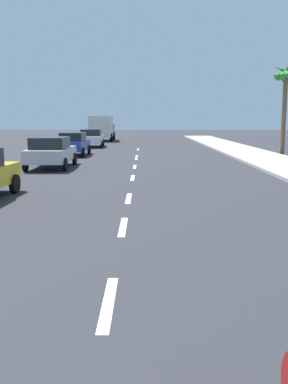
{
  "coord_description": "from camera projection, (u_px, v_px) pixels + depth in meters",
  "views": [
    {
      "loc": [
        0.49,
        1.03,
        2.47
      ],
      "look_at": [
        0.5,
        9.06,
        1.1
      ],
      "focal_mm": 40.08,
      "sensor_mm": 36.0,
      "label": 1
    }
  ],
  "objects": [
    {
      "name": "lane_stripe_7",
      "position": [
        135.0,
        158.0,
        27.18
      ],
      "size": [
        0.16,
        1.8,
        0.01
      ],
      "primitive_type": "cube",
      "color": "white",
      "rests_on": "ground"
    },
    {
      "name": "lane_stripe_2",
      "position": [
        108.0,
        302.0,
        5.83
      ],
      "size": [
        0.16,
        1.8,
        0.01
      ],
      "primitive_type": "cube",
      "color": "white",
      "rests_on": "ground"
    },
    {
      "name": "lane_stripe_4",
      "position": [
        128.0,
        198.0,
        13.48
      ],
      "size": [
        0.16,
        1.8,
        0.01
      ],
      "primitive_type": "cube",
      "color": "white",
      "rests_on": "ground"
    },
    {
      "name": "delivery_truck",
      "position": [
        101.0,
        128.0,
        48.56
      ],
      "size": [
        2.69,
        6.25,
        2.8
      ],
      "rotation": [
        0.0,
        0.0,
        -0.0
      ],
      "color": "#23478C",
      "rests_on": "ground"
    },
    {
      "name": "lane_stripe_8",
      "position": [
        136.0,
        156.0,
        28.55
      ],
      "size": [
        0.16,
        1.8,
        0.01
      ],
      "primitive_type": "cube",
      "color": "white",
      "rests_on": "ground"
    },
    {
      "name": "parked_car_white",
      "position": [
        91.0,
        138.0,
        38.16
      ],
      "size": [
        2.26,
        4.66,
        1.57
      ],
      "rotation": [
        0.0,
        0.0,
        0.04
      ],
      "color": "white",
      "rests_on": "ground"
    },
    {
      "name": "palm_tree_distant",
      "position": [
        285.0,
        80.0,
        28.99
      ],
      "size": [
        1.91,
        1.86,
        6.36
      ],
      "color": "brown",
      "rests_on": "ground"
    },
    {
      "name": "parked_car_blue",
      "position": [
        73.0,
        143.0,
        29.1
      ],
      "size": [
        1.94,
        4.04,
        1.57
      ],
      "rotation": [
        0.0,
        0.0,
        -0.02
      ],
      "color": "#1E389E",
      "rests_on": "ground"
    },
    {
      "name": "lane_stripe_6",
      "position": [
        134.0,
        167.0,
        22.42
      ],
      "size": [
        0.16,
        1.8,
        0.01
      ],
      "primitive_type": "cube",
      "color": "white",
      "rests_on": "ground"
    },
    {
      "name": "lane_stripe_9",
      "position": [
        137.0,
        149.0,
        35.15
      ],
      "size": [
        0.16,
        1.8,
        0.01
      ],
      "primitive_type": "cube",
      "color": "white",
      "rests_on": "ground"
    },
    {
      "name": "lane_stripe_3",
      "position": [
        122.0,
        227.0,
        9.94
      ],
      "size": [
        0.16,
        1.8,
        0.01
      ],
      "primitive_type": "cube",
      "color": "white",
      "rests_on": "ground"
    },
    {
      "name": "ground_plane",
      "position": [
        132.0,
        175.0,
        19.11
      ],
      "size": [
        160.0,
        160.0,
        0.0
      ],
      "primitive_type": "plane",
      "color": "#2D2D33"
    },
    {
      "name": "parked_car_silver",
      "position": [
        50.0,
        151.0,
        21.79
      ],
      "size": [
        2.1,
        4.51,
        1.57
      ],
      "rotation": [
        0.0,
        0.0,
        0.01
      ],
      "color": "#B7BABF",
      "rests_on": "ground"
    },
    {
      "name": "lane_stripe_5",
      "position": [
        132.0,
        178.0,
        18.21
      ],
      "size": [
        0.16,
        1.8,
        0.01
      ],
      "primitive_type": "cube",
      "color": "white",
      "rests_on": "ground"
    }
  ]
}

